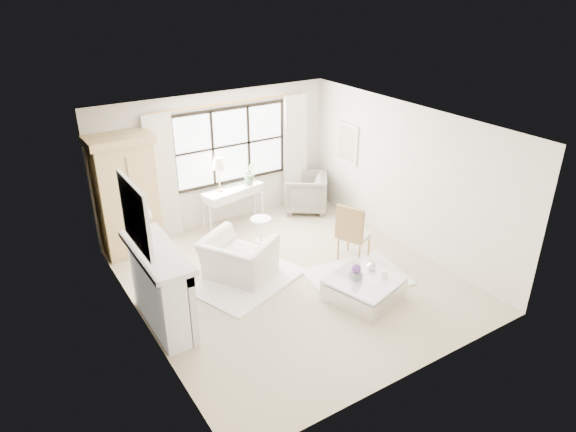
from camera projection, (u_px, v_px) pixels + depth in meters
name	position (u px, v px, depth m)	size (l,w,h in m)	color
floor	(291.00, 279.00, 8.75)	(5.50, 5.50, 0.00)	#C6B593
ceiling	(292.00, 125.00, 7.60)	(5.50, 5.50, 0.00)	white
wall_back	(217.00, 160.00, 10.27)	(5.00, 5.00, 0.00)	beige
wall_front	(417.00, 288.00, 6.08)	(5.00, 5.00, 0.00)	silver
wall_left	(137.00, 248.00, 6.96)	(5.50, 5.50, 0.00)	beige
wall_right	(406.00, 177.00, 9.39)	(5.50, 5.50, 0.00)	silver
window_pane	(231.00, 145.00, 10.29)	(2.40, 0.02, 1.50)	white
window_frame	(231.00, 146.00, 10.29)	(2.50, 0.04, 1.50)	black
curtain_rod	(230.00, 103.00, 9.88)	(0.04, 0.04, 3.30)	#B2833D
curtain_left	(162.00, 178.00, 9.66)	(0.55, 0.10, 2.47)	beige
curtain_right	(295.00, 151.00, 11.12)	(0.55, 0.10, 2.47)	silver
fireplace	(159.00, 287.00, 7.38)	(0.58, 1.66, 1.26)	silver
mirror_frame	(135.00, 215.00, 6.77)	(0.05, 1.15, 0.95)	white
mirror_glass	(137.00, 215.00, 6.78)	(0.02, 1.00, 0.80)	silver
art_frame	(348.00, 143.00, 10.58)	(0.04, 0.62, 0.82)	silver
art_canvas	(347.00, 144.00, 10.57)	(0.01, 0.52, 0.72)	#BDAF92
mantel_lamp	(144.00, 212.00, 7.29)	(0.22, 0.22, 0.51)	black
armoire	(126.00, 195.00, 9.18)	(1.13, 0.72, 2.24)	tan
console_table	(233.00, 206.00, 10.53)	(1.37, 0.73, 0.80)	silver
console_lamp	(218.00, 164.00, 10.00)	(0.28, 0.28, 0.69)	#AC7B3B
orchid_plant	(250.00, 172.00, 10.46)	(0.28, 0.23, 0.51)	#5C7950
side_table	(261.00, 227.00, 9.84)	(0.40, 0.40, 0.51)	white
rug_left	(247.00, 280.00, 8.70)	(1.77, 1.25, 0.03)	white
rug_right	(357.00, 277.00, 8.80)	(1.61, 1.21, 0.03)	white
club_armchair	(238.00, 258.00, 8.69)	(1.12, 0.98, 0.73)	silver
wingback_chair	(306.00, 193.00, 11.16)	(0.87, 0.90, 0.81)	gray
french_chair	(353.00, 243.00, 9.27)	(0.64, 0.64, 1.08)	#A77B46
coffee_table	(364.00, 289.00, 8.15)	(1.24, 1.24, 0.38)	silver
planter_box	(356.00, 276.00, 8.04)	(0.15, 0.15, 0.11)	slate
planter_flowers	(356.00, 269.00, 7.99)	(0.15, 0.15, 0.15)	#5F327D
pillar_candle	(385.00, 274.00, 8.08)	(0.09, 0.09, 0.12)	white
coffee_vase	(372.00, 265.00, 8.29)	(0.16, 0.16, 0.17)	silver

